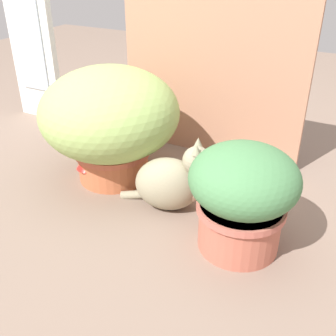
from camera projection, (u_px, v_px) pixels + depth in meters
The scene contains 7 objects.
ground_plane at pixel (147, 197), 1.70m from camera, with size 6.00×6.00×0.00m, color #7D685A.
cardboard_backdrop at pixel (211, 76), 1.88m from camera, with size 0.90×0.03×0.78m, color tan.
window_panel_white at pixel (34, 52), 2.31m from camera, with size 0.31×0.05×0.78m.
grass_planter at pixel (110, 118), 1.71m from camera, with size 0.59×0.59×0.51m.
leafy_planter at pixel (242, 195), 1.33m from camera, with size 0.37×0.37×0.39m.
cat at pixel (172, 182), 1.58m from camera, with size 0.39×0.24×0.32m.
mushroom_ornament_red at pixel (88, 166), 1.75m from camera, with size 0.10×0.10×0.13m.
Camera 1 is at (0.74, -1.21, 0.95)m, focal length 43.04 mm.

